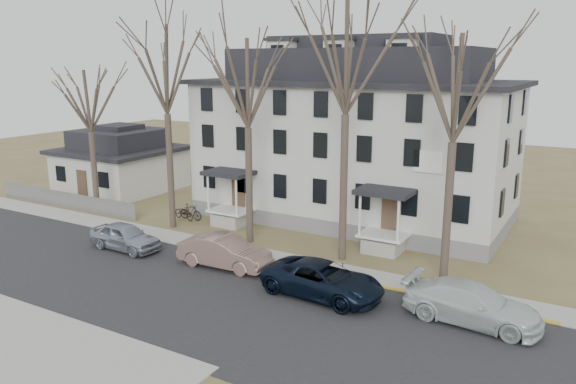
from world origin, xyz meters
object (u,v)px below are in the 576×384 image
Objects in this scene: bicycle_right at (191,213)px; tree_mid_left at (247,77)px; boarding_house at (354,139)px; tree_bungalow at (88,97)px; tree_mid_right at (457,81)px; car_silver at (125,237)px; car_white at (472,305)px; tree_center at (347,48)px; car_tan at (225,252)px; bicycle_left at (184,213)px; tree_far_left at (165,63)px; car_navy at (323,280)px; small_house at (121,163)px.

tree_mid_left is at bearing -107.27° from bicycle_right.
boarding_house is 1.93× the size of tree_bungalow.
tree_mid_left is 1.00× the size of tree_mid_right.
car_white is (19.02, 0.55, 0.04)m from car_silver.
tree_center is (3.00, -8.15, 5.71)m from boarding_house.
car_tan is 0.90× the size of car_white.
tree_bungalow reaches higher than bicycle_left.
car_silver is 6.53m from bicycle_left.
boarding_house is 16.04m from car_silver.
tree_far_left is 7.30× the size of bicycle_left.
car_tan is (7.26, -4.21, -9.52)m from tree_far_left.
car_navy is at bearing -117.51° from bicycle_right.
tree_center is 16.41m from bicycle_left.
small_house is 0.63× the size of tree_far_left.
car_tan reaches higher than car_navy.
tree_far_left is 12.02m from tree_center.
tree_mid_left is 2.87× the size of car_silver.
tree_bungalow is (-13.00, 0.00, -1.48)m from tree_mid_left.
bicycle_right is (0.00, 1.79, -9.80)m from tree_far_left.
car_silver is (0.75, -4.80, -9.59)m from tree_far_left.
car_white is (30.77, -10.44, -1.45)m from small_house.
boarding_house is at bearing 136.19° from tree_mid_right.
car_white is (10.77, -12.40, -4.58)m from boarding_house.
car_tan is (1.26, -4.21, -8.78)m from tree_mid_left.
small_house is 25.41m from tree_center.
car_tan is at bearing -83.27° from car_silver.
car_silver is at bearing -31.79° from tree_bungalow.
tree_center is (12.00, 0.00, 0.74)m from tree_far_left.
tree_center is at bearing -51.58° from car_tan.
car_white is at bearing -93.94° from bicycle_left.
small_house is 32.52m from car_white.
tree_center is at bearing 0.00° from tree_mid_left.
boarding_house is 18.17m from tree_bungalow.
car_silver is 0.79× the size of car_navy.
tree_mid_right is 2.25× the size of car_navy.
small_house is 11.66m from bicycle_left.
car_navy is 6.48m from car_white.
bicycle_right is at bearing 8.00° from car_silver.
small_house is at bearing 69.54° from car_navy.
bicycle_left is (-1.18, 6.41, -0.26)m from car_silver.
boarding_house reaches higher than car_silver.
car_navy reaches higher than bicycle_right.
small_house is at bearing 122.84° from tree_bungalow.
car_tan is 9.65m from bicycle_left.
car_navy is (4.33, -13.11, -4.59)m from boarding_house.
tree_center is at bearing -85.16° from bicycle_left.
tree_mid_right is 7.10× the size of bicycle_right.
tree_mid_right is at bearing -43.81° from boarding_house.
car_white is at bearing -12.12° from tree_far_left.
tree_mid_left reaches higher than car_silver.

